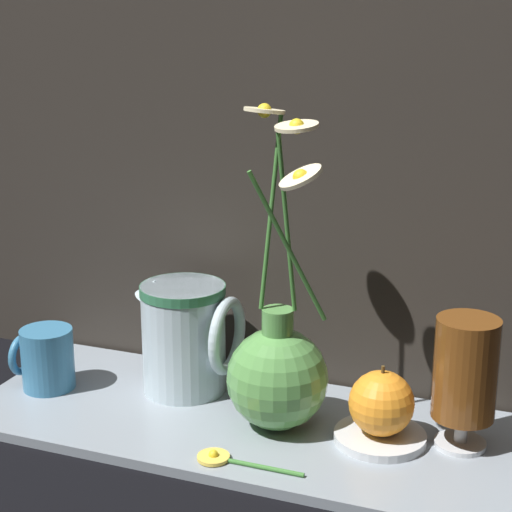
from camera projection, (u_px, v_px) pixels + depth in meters
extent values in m
plane|color=black|center=(247.00, 429.00, 1.03)|extent=(6.00, 6.00, 0.00)
cube|color=gray|center=(247.00, 424.00, 1.02)|extent=(0.67, 0.26, 0.01)
sphere|color=#59994C|center=(277.00, 379.00, 0.99)|extent=(0.12, 0.12, 0.12)
cylinder|color=#59994C|center=(277.00, 327.00, 0.97)|extent=(0.04, 0.04, 0.04)
cylinder|color=#3D7A33|center=(288.00, 248.00, 0.90)|extent=(0.08, 0.05, 0.17)
cylinder|color=beige|center=(301.00, 177.00, 0.84)|extent=(0.06, 0.06, 0.02)
sphere|color=yellow|center=(301.00, 177.00, 0.84)|extent=(0.02, 0.02, 0.02)
cylinder|color=#3D7A33|center=(271.00, 212.00, 0.95)|extent=(0.02, 0.03, 0.22)
cylinder|color=beige|center=(264.00, 111.00, 0.93)|extent=(0.06, 0.06, 0.01)
sphere|color=yellow|center=(264.00, 111.00, 0.93)|extent=(0.02, 0.02, 0.02)
cylinder|color=#3D7A33|center=(286.00, 222.00, 0.93)|extent=(0.02, 0.03, 0.21)
cylinder|color=beige|center=(297.00, 126.00, 0.89)|extent=(0.06, 0.06, 0.01)
sphere|color=yellow|center=(297.00, 126.00, 0.89)|extent=(0.02, 0.02, 0.02)
cylinder|color=teal|center=(48.00, 359.00, 1.10)|extent=(0.07, 0.07, 0.08)
torus|color=teal|center=(23.00, 354.00, 1.11)|extent=(0.01, 0.05, 0.05)
cylinder|color=silver|center=(184.00, 338.00, 1.09)|extent=(0.11, 0.11, 0.14)
cylinder|color=#33724C|center=(183.00, 290.00, 1.07)|extent=(0.11, 0.11, 0.01)
torus|color=silver|center=(227.00, 336.00, 1.06)|extent=(0.01, 0.10, 0.10)
cone|color=silver|center=(151.00, 289.00, 1.08)|extent=(0.04, 0.03, 0.04)
cylinder|color=silver|center=(460.00, 443.00, 0.96)|extent=(0.06, 0.06, 0.01)
cylinder|color=silver|center=(461.00, 429.00, 0.96)|extent=(0.01, 0.01, 0.03)
cylinder|color=brown|center=(466.00, 368.00, 0.94)|extent=(0.07, 0.07, 0.12)
cylinder|color=silver|center=(380.00, 437.00, 0.97)|extent=(0.11, 0.11, 0.01)
sphere|color=orange|center=(381.00, 403.00, 0.96)|extent=(0.07, 0.07, 0.07)
cylinder|color=#4C3819|center=(383.00, 369.00, 0.95)|extent=(0.00, 0.00, 0.01)
cylinder|color=#3D7A33|center=(260.00, 467.00, 0.91)|extent=(0.10, 0.01, 0.01)
cylinder|color=#EAC64C|center=(217.00, 458.00, 0.93)|extent=(0.04, 0.04, 0.00)
sphere|color=yellow|center=(217.00, 455.00, 0.93)|extent=(0.01, 0.01, 0.01)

